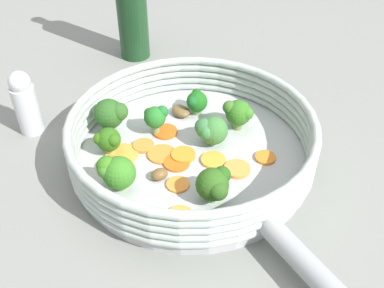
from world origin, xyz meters
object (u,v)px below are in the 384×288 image
at_px(carrot_slice_3, 162,154).
at_px(carrot_slice_9, 122,155).
at_px(carrot_slice_0, 180,215).
at_px(carrot_slice_5, 213,160).
at_px(broccoli_floret_1, 108,140).
at_px(carrot_slice_2, 177,163).
at_px(broccoli_floret_0, 156,117).
at_px(skillet, 192,156).
at_px(broccoli_floret_5, 210,130).
at_px(broccoli_floret_2, 238,113).
at_px(mushroom_piece_0, 160,174).
at_px(carrot_slice_1, 165,132).
at_px(carrot_slice_11, 265,158).
at_px(broccoli_floret_3, 214,185).
at_px(broccoli_floret_6, 116,172).
at_px(carrot_slice_6, 237,169).
at_px(salt_shaker, 25,103).
at_px(broccoli_floret_7, 110,114).
at_px(carrot_slice_7, 176,184).
at_px(broccoli_floret_4, 196,101).
at_px(mushroom_piece_1, 181,111).
at_px(carrot_slice_8, 183,155).
at_px(carrot_slice_4, 143,146).

height_order(carrot_slice_3, carrot_slice_9, same).
relative_size(carrot_slice_0, carrot_slice_5, 0.89).
relative_size(carrot_slice_0, broccoli_floret_1, 0.73).
height_order(carrot_slice_2, broccoli_floret_0, broccoli_floret_0).
bearing_deg(skillet, broccoli_floret_5, -38.49).
relative_size(carrot_slice_9, broccoli_floret_2, 0.99).
height_order(carrot_slice_9, mushroom_piece_0, mushroom_piece_0).
relative_size(carrot_slice_1, carrot_slice_11, 1.24).
height_order(broccoli_floret_3, broccoli_floret_6, same).
height_order(carrot_slice_5, broccoli_floret_1, broccoli_floret_1).
bearing_deg(broccoli_floret_5, carrot_slice_0, 179.42).
distance_m(carrot_slice_9, mushroom_piece_0, 0.07).
height_order(carrot_slice_2, carrot_slice_6, carrot_slice_6).
bearing_deg(carrot_slice_0, mushroom_piece_0, 38.94).
distance_m(carrot_slice_2, carrot_slice_9, 0.08).
height_order(carrot_slice_1, carrot_slice_11, same).
xyz_separation_m(carrot_slice_1, carrot_slice_11, (-0.02, -0.15, 0.00)).
height_order(carrot_slice_0, broccoli_floret_0, broccoli_floret_0).
height_order(broccoli_floret_0, broccoli_floret_2, broccoli_floret_2).
bearing_deg(broccoli_floret_2, salt_shaker, 103.51).
height_order(carrot_slice_11, broccoli_floret_7, broccoli_floret_7).
bearing_deg(carrot_slice_7, broccoli_floret_5, -13.90).
height_order(carrot_slice_6, mushroom_piece_0, mushroom_piece_0).
bearing_deg(broccoli_floret_4, carrot_slice_5, -153.21).
height_order(skillet, broccoli_floret_0, broccoli_floret_0).
bearing_deg(mushroom_piece_0, broccoli_floret_0, 21.73).
relative_size(carrot_slice_2, mushroom_piece_1, 1.10).
height_order(broccoli_floret_0, broccoli_floret_4, broccoli_floret_0).
distance_m(carrot_slice_0, carrot_slice_2, 0.09).
height_order(carrot_slice_9, broccoli_floret_0, broccoli_floret_0).
bearing_deg(broccoli_floret_7, salt_shaker, 96.00).
bearing_deg(carrot_slice_2, carrot_slice_1, 30.93).
bearing_deg(broccoli_floret_7, carrot_slice_5, -98.10).
relative_size(carrot_slice_1, carrot_slice_3, 0.89).
distance_m(carrot_slice_8, broccoli_floret_5, 0.05).
distance_m(carrot_slice_3, carrot_slice_5, 0.07).
xyz_separation_m(carrot_slice_1, mushroom_piece_0, (-0.09, -0.02, 0.01)).
distance_m(carrot_slice_8, carrot_slice_9, 0.08).
distance_m(broccoli_floret_4, broccoli_floret_5, 0.08).
relative_size(carrot_slice_6, carrot_slice_7, 1.20).
relative_size(carrot_slice_1, broccoli_floret_2, 0.76).
bearing_deg(carrot_slice_5, carrot_slice_4, 88.85).
height_order(mushroom_piece_0, salt_shaker, salt_shaker).
height_order(carrot_slice_8, broccoli_floret_7, broccoli_floret_7).
distance_m(broccoli_floret_1, salt_shaker, 0.15).
bearing_deg(carrot_slice_4, carrot_slice_11, -82.51).
bearing_deg(broccoli_floret_5, broccoli_floret_1, 113.98).
bearing_deg(carrot_slice_11, broccoli_floret_6, 121.44).
xyz_separation_m(carrot_slice_3, carrot_slice_7, (-0.05, -0.03, -0.00)).
relative_size(carrot_slice_5, mushroom_piece_1, 1.04).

